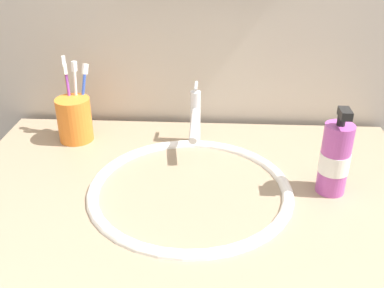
% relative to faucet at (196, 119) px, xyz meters
% --- Properties ---
extents(sink_basin, '(0.41, 0.41, 0.13)m').
position_rel_faucet_xyz_m(sink_basin, '(0.00, -0.20, -0.12)').
color(sink_basin, white).
rests_on(sink_basin, vanity_counter).
extents(faucet, '(0.02, 0.16, 0.14)m').
position_rel_faucet_xyz_m(faucet, '(0.00, 0.00, 0.00)').
color(faucet, silver).
rests_on(faucet, sink_basin).
extents(toothbrush_cup, '(0.08, 0.08, 0.11)m').
position_rel_faucet_xyz_m(toothbrush_cup, '(-0.29, 0.02, -0.02)').
color(toothbrush_cup, orange).
rests_on(toothbrush_cup, vanity_counter).
extents(toothbrush_purple, '(0.02, 0.03, 0.18)m').
position_rel_faucet_xyz_m(toothbrush_purple, '(-0.31, 0.04, 0.04)').
color(toothbrush_purple, purple).
rests_on(toothbrush_purple, toothbrush_cup).
extents(toothbrush_blue, '(0.04, 0.04, 0.18)m').
position_rel_faucet_xyz_m(toothbrush_blue, '(-0.28, 0.04, 0.03)').
color(toothbrush_blue, blue).
rests_on(toothbrush_blue, toothbrush_cup).
extents(toothbrush_yellow, '(0.02, 0.04, 0.19)m').
position_rel_faucet_xyz_m(toothbrush_yellow, '(-0.31, 0.05, 0.04)').
color(toothbrush_yellow, yellow).
rests_on(toothbrush_yellow, toothbrush_cup).
extents(toothbrush_white, '(0.02, 0.03, 0.18)m').
position_rel_faucet_xyz_m(toothbrush_white, '(-0.29, 0.04, 0.04)').
color(toothbrush_white, white).
rests_on(toothbrush_white, toothbrush_cup).
extents(soap_dispenser, '(0.06, 0.06, 0.18)m').
position_rel_faucet_xyz_m(soap_dispenser, '(0.28, -0.18, 0.00)').
color(soap_dispenser, '#B24CA5').
rests_on(soap_dispenser, vanity_counter).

